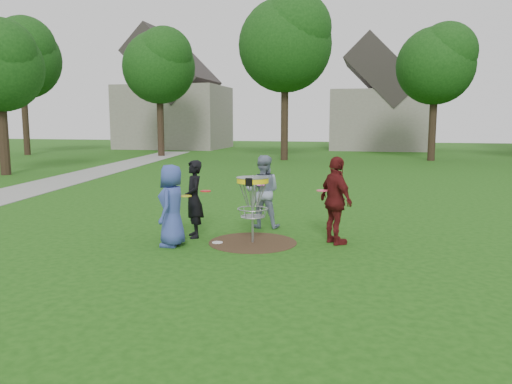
% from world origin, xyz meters
% --- Properties ---
extents(ground, '(100.00, 100.00, 0.00)m').
position_xyz_m(ground, '(0.00, 0.00, 0.00)').
color(ground, '#19470F').
rests_on(ground, ground).
extents(dirt_patch, '(1.80, 1.80, 0.01)m').
position_xyz_m(dirt_patch, '(0.00, 0.00, 0.00)').
color(dirt_patch, '#47331E').
rests_on(dirt_patch, ground).
extents(concrete_path, '(7.75, 39.92, 0.02)m').
position_xyz_m(concrete_path, '(-10.00, 8.00, 0.01)').
color(concrete_path, '#9E9E99').
rests_on(concrete_path, ground).
extents(player_blue, '(0.54, 0.81, 1.62)m').
position_xyz_m(player_blue, '(-1.49, -0.60, 0.81)').
color(player_blue, '#344691').
rests_on(player_blue, ground).
extents(player_black, '(0.63, 0.71, 1.64)m').
position_xyz_m(player_black, '(-1.32, 0.19, 0.82)').
color(player_black, black).
rests_on(player_black, ground).
extents(player_grey, '(0.86, 0.69, 1.68)m').
position_xyz_m(player_grey, '(-0.11, 1.49, 0.84)').
color(player_grey, '#7F8BA4').
rests_on(player_grey, ground).
extents(player_maroon, '(0.96, 1.09, 1.77)m').
position_xyz_m(player_maroon, '(1.64, 0.27, 0.88)').
color(player_maroon, '#571414').
rests_on(player_maroon, ground).
extents(disc_on_grass, '(0.22, 0.22, 0.02)m').
position_xyz_m(disc_on_grass, '(-0.69, -0.20, 0.01)').
color(disc_on_grass, silver).
rests_on(disc_on_grass, ground).
extents(disc_golf_basket, '(0.66, 0.67, 1.38)m').
position_xyz_m(disc_golf_basket, '(0.00, -0.00, 1.02)').
color(disc_golf_basket, '#9EA0A5').
rests_on(disc_golf_basket, ground).
extents(held_discs, '(2.82, 1.93, 0.11)m').
position_xyz_m(held_discs, '(-0.25, 0.27, 1.03)').
color(held_discs, gold).
rests_on(held_discs, ground).
extents(tree_row, '(51.20, 17.42, 9.90)m').
position_xyz_m(tree_row, '(0.44, 20.67, 6.21)').
color(tree_row, '#38281C').
rests_on(tree_row, ground).
extents(house_row, '(44.50, 10.65, 11.62)m').
position_xyz_m(house_row, '(4.78, 33.07, 4.14)').
color(house_row, gray).
rests_on(house_row, ground).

